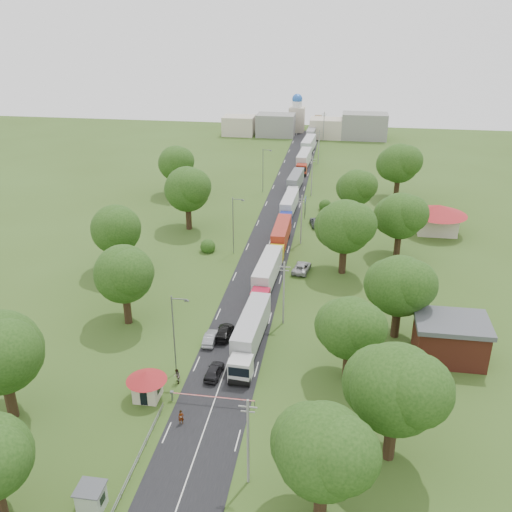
% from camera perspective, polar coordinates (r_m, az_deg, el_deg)
% --- Properties ---
extents(ground, '(260.00, 260.00, 0.00)m').
position_cam_1_polar(ground, '(83.55, -0.50, -4.01)').
color(ground, '#344D19').
rests_on(ground, ground).
extents(road, '(8.00, 200.00, 0.04)m').
position_cam_1_polar(road, '(101.45, 1.33, 1.22)').
color(road, black).
rests_on(road, ground).
extents(boom_barrier, '(9.22, 0.35, 1.18)m').
position_cam_1_polar(boom_barrier, '(62.69, -5.58, -13.80)').
color(boom_barrier, slate).
rests_on(boom_barrier, ground).
extents(guard_booth, '(4.40, 4.40, 3.45)m').
position_cam_1_polar(guard_booth, '(63.44, -10.87, -12.22)').
color(guard_booth, beige).
rests_on(guard_booth, ground).
extents(kiosk, '(2.30, 2.30, 2.41)m').
position_cam_1_polar(kiosk, '(53.65, -16.14, -22.24)').
color(kiosk, '#99A593').
rests_on(kiosk, ground).
extents(guard_rail, '(0.10, 17.00, 1.70)m').
position_cam_1_polar(guard_rail, '(57.04, -11.91, -20.04)').
color(guard_rail, slate).
rests_on(guard_rail, ground).
extents(info_sign, '(0.12, 3.10, 4.10)m').
position_cam_1_polar(info_sign, '(113.92, 4.96, 5.34)').
color(info_sign, slate).
rests_on(info_sign, ground).
extents(pole_0, '(1.60, 0.24, 9.00)m').
position_cam_1_polar(pole_0, '(51.58, -0.80, -17.98)').
color(pole_0, gray).
rests_on(pole_0, ground).
extents(pole_1, '(1.60, 0.24, 9.00)m').
position_cam_1_polar(pole_1, '(74.58, 2.79, -3.62)').
color(pole_1, gray).
rests_on(pole_1, ground).
extents(pole_2, '(1.60, 0.24, 9.00)m').
position_cam_1_polar(pole_2, '(100.16, 4.56, 3.72)').
color(pole_2, gray).
rests_on(pole_2, ground).
extents(pole_3, '(1.60, 0.24, 9.00)m').
position_cam_1_polar(pole_3, '(126.77, 5.60, 8.04)').
color(pole_3, gray).
rests_on(pole_3, ground).
extents(pole_4, '(1.60, 0.24, 9.00)m').
position_cam_1_polar(pole_4, '(153.87, 6.30, 10.84)').
color(pole_4, gray).
rests_on(pole_4, ground).
extents(pole_5, '(1.60, 0.24, 9.00)m').
position_cam_1_polar(pole_5, '(181.25, 6.79, 12.80)').
color(pole_5, gray).
rests_on(pole_5, ground).
extents(lamp_0, '(2.03, 0.22, 10.00)m').
position_cam_1_polar(lamp_0, '(64.97, -8.11, -7.47)').
color(lamp_0, slate).
rests_on(lamp_0, ground).
extents(lamp_1, '(2.03, 0.22, 10.00)m').
position_cam_1_polar(lamp_1, '(95.62, -2.22, 3.34)').
color(lamp_1, slate).
rests_on(lamp_1, ground).
extents(lamp_2, '(2.03, 0.22, 10.00)m').
position_cam_1_polar(lamp_2, '(128.52, 0.76, 8.77)').
color(lamp_2, slate).
rests_on(lamp_2, ground).
extents(tree_0, '(8.80, 8.80, 11.07)m').
position_cam_1_polar(tree_0, '(47.34, 6.77, -18.66)').
color(tree_0, '#382616').
rests_on(tree_0, ground).
extents(tree_1, '(9.60, 9.60, 12.05)m').
position_cam_1_polar(tree_1, '(53.49, 13.80, -12.67)').
color(tree_1, '#382616').
rests_on(tree_1, ground).
extents(tree_2, '(8.00, 8.00, 10.10)m').
position_cam_1_polar(tree_2, '(63.90, 9.39, -7.05)').
color(tree_2, '#382616').
rests_on(tree_2, ground).
extents(tree_3, '(8.80, 8.80, 11.07)m').
position_cam_1_polar(tree_3, '(72.82, 14.18, -2.86)').
color(tree_3, '#382616').
rests_on(tree_3, ground).
extents(tree_4, '(9.60, 9.60, 12.05)m').
position_cam_1_polar(tree_4, '(88.69, 8.88, 2.97)').
color(tree_4, '#382616').
rests_on(tree_4, ground).
extents(tree_5, '(8.80, 8.80, 11.07)m').
position_cam_1_polar(tree_5, '(96.92, 14.25, 3.94)').
color(tree_5, '#382616').
rests_on(tree_5, ground).
extents(tree_6, '(8.00, 8.00, 10.10)m').
position_cam_1_polar(tree_6, '(112.80, 10.03, 6.78)').
color(tree_6, '#382616').
rests_on(tree_6, ground).
extents(tree_7, '(9.60, 9.60, 12.05)m').
position_cam_1_polar(tree_7, '(127.46, 14.12, 9.00)').
color(tree_7, '#382616').
rests_on(tree_7, ground).
extents(tree_9, '(9.60, 9.60, 12.05)m').
position_cam_1_polar(tree_9, '(62.10, -24.13, -8.67)').
color(tree_9, '#382616').
rests_on(tree_9, ground).
extents(tree_10, '(8.80, 8.80, 11.07)m').
position_cam_1_polar(tree_10, '(75.62, -13.06, -1.70)').
color(tree_10, '#382616').
rests_on(tree_10, ground).
extents(tree_11, '(8.80, 8.80, 11.07)m').
position_cam_1_polar(tree_11, '(90.89, -13.82, 2.65)').
color(tree_11, '#382616').
rests_on(tree_11, ground).
extents(tree_12, '(9.60, 9.60, 12.05)m').
position_cam_1_polar(tree_12, '(106.63, -6.87, 6.69)').
color(tree_12, '#382616').
rests_on(tree_12, ground).
extents(tree_13, '(8.80, 8.80, 11.07)m').
position_cam_1_polar(tree_13, '(127.44, -7.99, 9.19)').
color(tree_13, '#382616').
rests_on(tree_13, ground).
extents(house_brick, '(8.60, 6.60, 5.20)m').
position_cam_1_polar(house_brick, '(72.27, 18.83, -7.84)').
color(house_brick, maroon).
rests_on(house_brick, ground).
extents(house_cream, '(10.08, 10.08, 5.80)m').
position_cam_1_polar(house_cream, '(110.24, 17.76, 3.97)').
color(house_cream, beige).
rests_on(house_cream, ground).
extents(distant_town, '(52.00, 8.00, 8.00)m').
position_cam_1_polar(distant_town, '(186.61, 5.33, 12.80)').
color(distant_town, gray).
rests_on(distant_town, ground).
extents(church, '(5.00, 5.00, 12.30)m').
position_cam_1_polar(church, '(194.45, 4.10, 13.87)').
color(church, beige).
rests_on(church, ground).
extents(truck_0, '(3.18, 15.20, 4.20)m').
position_cam_1_polar(truck_0, '(70.25, -0.59, -7.77)').
color(truck_0, silver).
rests_on(truck_0, ground).
extents(truck_1, '(3.14, 14.91, 4.12)m').
position_cam_1_polar(truck_1, '(84.81, 1.06, -1.91)').
color(truck_1, '#AF142F').
rests_on(truck_1, ground).
extents(truck_2, '(2.44, 14.08, 3.91)m').
position_cam_1_polar(truck_2, '(99.23, 2.48, 1.97)').
color(truck_2, yellow).
rests_on(truck_2, ground).
extents(truck_3, '(2.79, 13.79, 3.81)m').
position_cam_1_polar(truck_3, '(114.75, 3.31, 5.01)').
color(truck_3, navy).
rests_on(truck_3, ground).
extents(truck_4, '(3.09, 13.87, 3.83)m').
position_cam_1_polar(truck_4, '(130.54, 3.93, 7.35)').
color(truck_4, '#BABABA').
rests_on(truck_4, ground).
extents(truck_5, '(3.19, 15.09, 4.17)m').
position_cam_1_polar(truck_5, '(149.15, 4.79, 9.50)').
color(truck_5, maroon).
rests_on(truck_5, ground).
extents(truck_6, '(3.52, 15.81, 4.36)m').
position_cam_1_polar(truck_6, '(164.25, 5.24, 10.87)').
color(truck_6, '#2A7031').
rests_on(truck_6, ground).
extents(truck_7, '(2.72, 14.08, 3.90)m').
position_cam_1_polar(truck_7, '(181.37, 5.56, 12.01)').
color(truck_7, silver).
rests_on(truck_7, ground).
extents(truck_8, '(2.96, 13.99, 3.87)m').
position_cam_1_polar(truck_8, '(198.49, 6.05, 13.02)').
color(truck_8, brown).
rests_on(truck_8, ground).
extents(car_lane_front, '(1.88, 4.15, 1.38)m').
position_cam_1_polar(car_lane_front, '(66.61, -4.22, -11.40)').
color(car_lane_front, black).
rests_on(car_lane_front, ground).
extents(car_lane_mid, '(1.42, 4.02, 1.32)m').
position_cam_1_polar(car_lane_mid, '(72.60, -4.56, -8.16)').
color(car_lane_mid, gray).
rests_on(car_lane_mid, ground).
extents(car_lane_rear, '(1.91, 4.68, 1.36)m').
position_cam_1_polar(car_lane_rear, '(73.69, -3.19, -7.58)').
color(car_lane_rear, black).
rests_on(car_lane_rear, ground).
extents(car_verge_near, '(3.14, 5.41, 1.42)m').
position_cam_1_polar(car_verge_near, '(90.95, 4.59, -1.15)').
color(car_verge_near, '#AEAEAE').
rests_on(car_verge_near, ground).
extents(car_verge_far, '(3.00, 5.19, 1.66)m').
position_cam_1_polar(car_verge_far, '(110.01, 6.03, 3.41)').
color(car_verge_far, '#5A5D61').
rests_on(car_verge_far, ground).
extents(pedestrian_near, '(0.66, 0.52, 1.60)m').
position_cam_1_polar(pedestrian_near, '(60.38, -7.49, -15.73)').
color(pedestrian_near, gray).
rests_on(pedestrian_near, ground).
extents(pedestrian_booth, '(0.98, 1.08, 1.81)m').
position_cam_1_polar(pedestrian_booth, '(65.79, -7.91, -11.86)').
color(pedestrian_booth, gray).
rests_on(pedestrian_booth, ground).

